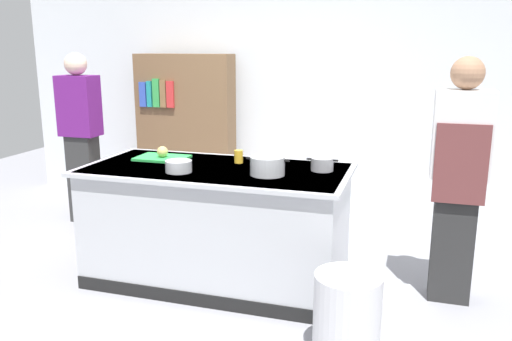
% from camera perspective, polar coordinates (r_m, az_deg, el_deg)
% --- Properties ---
extents(ground_plane, '(10.00, 10.00, 0.00)m').
position_cam_1_polar(ground_plane, '(4.21, -4.15, -11.72)').
color(ground_plane, gray).
extents(back_wall, '(6.40, 0.12, 3.00)m').
position_cam_1_polar(back_wall, '(5.82, 3.21, 10.60)').
color(back_wall, silver).
rests_on(back_wall, ground_plane).
extents(counter_island, '(1.98, 0.98, 0.90)m').
position_cam_1_polar(counter_island, '(4.03, -4.26, -5.72)').
color(counter_island, '#B7BABF').
rests_on(counter_island, ground_plane).
extents(cutting_board, '(0.40, 0.28, 0.02)m').
position_cam_1_polar(cutting_board, '(4.26, -10.17, 1.36)').
color(cutting_board, green).
rests_on(cutting_board, counter_island).
extents(onion, '(0.09, 0.09, 0.09)m').
position_cam_1_polar(onion, '(4.23, -10.15, 2.03)').
color(onion, tan).
rests_on(onion, cutting_board).
extents(stock_pot, '(0.31, 0.24, 0.13)m').
position_cam_1_polar(stock_pot, '(3.67, 1.26, 0.52)').
color(stock_pot, '#B7BABF').
rests_on(stock_pot, counter_island).
extents(sauce_pan, '(0.23, 0.16, 0.09)m').
position_cam_1_polar(sauce_pan, '(3.83, 7.21, 0.68)').
color(sauce_pan, '#99999E').
rests_on(sauce_pan, counter_island).
extents(mixing_bowl, '(0.19, 0.19, 0.08)m').
position_cam_1_polar(mixing_bowl, '(3.80, -8.41, 0.46)').
color(mixing_bowl, '#B7BABF').
rests_on(mixing_bowl, counter_island).
extents(juice_cup, '(0.07, 0.07, 0.10)m').
position_cam_1_polar(juice_cup, '(4.05, -1.90, 1.52)').
color(juice_cup, yellow).
rests_on(juice_cup, counter_island).
extents(trash_bin, '(0.39, 0.39, 0.53)m').
position_cam_1_polar(trash_bin, '(3.17, 9.85, -15.48)').
color(trash_bin, silver).
rests_on(trash_bin, ground_plane).
extents(person_chef, '(0.38, 0.25, 1.72)m').
position_cam_1_polar(person_chef, '(3.85, 21.15, -0.55)').
color(person_chef, '#292929').
rests_on(person_chef, ground_plane).
extents(person_guest, '(0.38, 0.24, 1.72)m').
position_cam_1_polar(person_guest, '(5.60, -18.50, 3.75)').
color(person_guest, '#303030').
rests_on(person_guest, ground_plane).
extents(bookshelf, '(1.10, 0.31, 1.70)m').
position_cam_1_polar(bookshelf, '(5.96, -7.65, 4.30)').
color(bookshelf, brown).
rests_on(bookshelf, ground_plane).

